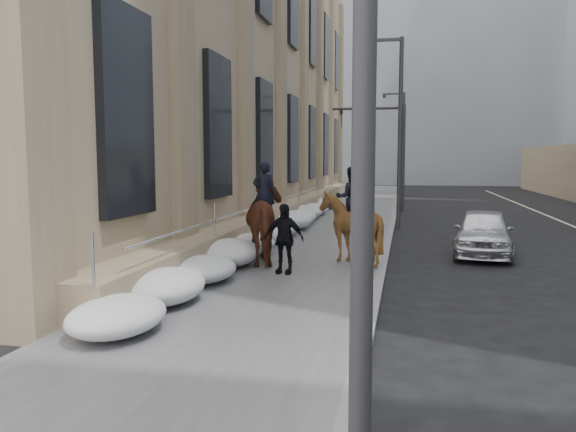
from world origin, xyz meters
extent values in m
plane|color=black|center=(0.00, 0.00, 0.00)|extent=(140.00, 140.00, 0.00)
cube|color=#4E4E50|center=(0.00, 10.00, 0.06)|extent=(5.00, 80.00, 0.12)
cube|color=slate|center=(2.62, 10.00, 0.06)|extent=(0.24, 80.00, 0.12)
cube|color=#9A8964|center=(-5.30, 20.00, 9.00)|extent=(5.00, 44.00, 18.00)
cube|color=#826F54|center=(-2.25, 20.00, 0.45)|extent=(1.10, 44.00, 0.90)
cylinder|color=silver|center=(-1.80, 20.00, 1.35)|extent=(0.06, 42.00, 0.06)
cube|color=#826F54|center=(-2.85, 10.00, 8.10)|extent=(0.70, 1.20, 16.20)
cube|color=black|center=(-2.70, 13.00, 4.00)|extent=(0.20, 2.20, 4.50)
cube|color=slate|center=(4.00, 60.00, 14.00)|extent=(30.00, 12.00, 28.00)
cube|color=gray|center=(-6.00, 72.00, 10.00)|extent=(24.00, 12.00, 20.00)
cylinder|color=#2D2D30|center=(2.90, -6.00, 4.00)|extent=(0.18, 0.18, 8.00)
cylinder|color=#2D2D30|center=(2.90, 14.00, 4.00)|extent=(0.18, 0.18, 8.00)
cube|color=#2D2D30|center=(2.10, 14.00, 7.90)|extent=(1.60, 0.15, 0.12)
cylinder|color=#2D2D30|center=(1.40, 14.00, 7.75)|extent=(0.24, 0.24, 0.30)
cylinder|color=#2D2D30|center=(2.90, 34.00, 4.00)|extent=(0.18, 0.18, 8.00)
cube|color=#2D2D30|center=(2.10, 34.00, 7.90)|extent=(1.60, 0.15, 0.12)
cylinder|color=#2D2D30|center=(1.40, 34.00, 7.75)|extent=(0.24, 0.24, 0.30)
cylinder|color=#2D2D30|center=(3.00, 22.00, 3.00)|extent=(0.20, 0.20, 6.00)
cylinder|color=#2D2D30|center=(1.00, 22.00, 5.80)|extent=(4.00, 0.16, 0.16)
imported|color=black|center=(-0.50, 22.00, 5.30)|extent=(0.18, 0.22, 1.10)
ellipsoid|color=silver|center=(-1.45, 0.00, 0.46)|extent=(1.50, 2.10, 0.68)
ellipsoid|color=silver|center=(-1.40, 4.00, 0.48)|extent=(1.60, 2.20, 0.72)
ellipsoid|color=silver|center=(-1.50, 8.00, 0.44)|extent=(1.40, 2.00, 0.64)
ellipsoid|color=silver|center=(-1.35, 12.00, 0.50)|extent=(1.70, 2.30, 0.76)
ellipsoid|color=silver|center=(-1.45, 16.00, 0.45)|extent=(1.50, 2.10, 0.66)
imported|color=#432114|center=(-0.50, 4.75, 1.25)|extent=(2.19, 2.95, 2.27)
imported|color=black|center=(-0.50, 4.90, 2.05)|extent=(0.74, 0.63, 1.72)
imported|color=#482D14|center=(1.71, 5.16, 1.11)|extent=(1.96, 2.11, 1.98)
imported|color=black|center=(1.71, 5.31, 1.91)|extent=(0.96, 0.82, 1.72)
imported|color=black|center=(0.24, 3.36, 1.00)|extent=(1.08, 0.55, 1.77)
imported|color=silver|center=(5.59, 7.93, 0.72)|extent=(2.22, 4.41, 1.44)
camera|label=1|loc=(3.22, -10.23, 3.00)|focal=35.00mm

